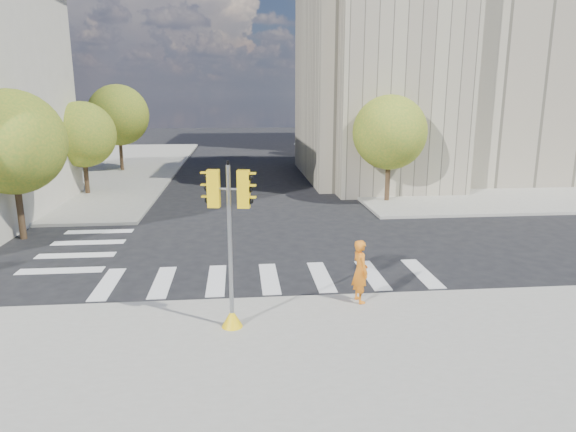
# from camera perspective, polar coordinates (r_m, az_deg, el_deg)

# --- Properties ---
(ground) EXTENTS (160.00, 160.00, 0.00)m
(ground) POSITION_cam_1_polar(r_m,az_deg,el_deg) (19.63, -2.15, -4.92)
(ground) COLOR black
(ground) RESTS_ON ground
(sidewalk_far_right) EXTENTS (28.00, 40.00, 0.15)m
(sidewalk_far_right) POSITION_cam_1_polar(r_m,az_deg,el_deg) (49.71, 19.67, 5.57)
(sidewalk_far_right) COLOR gray
(sidewalk_far_right) RESTS_ON ground
(sidewalk_far_left) EXTENTS (28.00, 40.00, 0.15)m
(sidewalk_far_left) POSITION_cam_1_polar(r_m,az_deg,el_deg) (48.84, -28.40, 4.61)
(sidewalk_far_left) COLOR gray
(sidewalk_far_left) RESTS_ON ground
(civic_building) EXTENTS (26.00, 16.00, 19.39)m
(civic_building) POSITION_cam_1_polar(r_m,az_deg,el_deg) (41.26, 18.87, 14.22)
(civic_building) COLOR #9C947C
(civic_building) RESTS_ON ground
(office_tower) EXTENTS (20.00, 18.00, 30.00)m
(office_tower) POSITION_cam_1_polar(r_m,az_deg,el_deg) (65.45, 16.21, 20.64)
(office_tower) COLOR #9EA0A3
(office_tower) RESTS_ON ground
(tree_lw_near) EXTENTS (4.40, 4.40, 6.41)m
(tree_lw_near) POSITION_cam_1_polar(r_m,az_deg,el_deg) (24.58, -28.34, 7.22)
(tree_lw_near) COLOR #382616
(tree_lw_near) RESTS_ON ground
(tree_lw_mid) EXTENTS (4.00, 4.00, 5.77)m
(tree_lw_mid) POSITION_cam_1_polar(r_m,az_deg,el_deg) (34.03, -21.87, 8.39)
(tree_lw_mid) COLOR #382616
(tree_lw_mid) RESTS_ON ground
(tree_lw_far) EXTENTS (4.80, 4.80, 6.95)m
(tree_lw_far) POSITION_cam_1_polar(r_m,az_deg,el_deg) (43.67, -18.34, 10.59)
(tree_lw_far) COLOR #382616
(tree_lw_far) RESTS_ON ground
(tree_re_near) EXTENTS (4.20, 4.20, 6.16)m
(tree_re_near) POSITION_cam_1_polar(r_m,az_deg,el_deg) (29.94, 11.24, 9.09)
(tree_re_near) COLOR #382616
(tree_re_near) RESTS_ON ground
(tree_re_mid) EXTENTS (4.60, 4.60, 6.66)m
(tree_re_mid) POSITION_cam_1_polar(r_m,az_deg,el_deg) (41.54, 6.47, 10.80)
(tree_re_mid) COLOR #382616
(tree_re_mid) RESTS_ON ground
(tree_re_far) EXTENTS (4.00, 4.00, 5.88)m
(tree_re_far) POSITION_cam_1_polar(r_m,az_deg,el_deg) (53.35, 3.76, 10.89)
(tree_re_far) COLOR #382616
(tree_re_far) RESTS_ON ground
(lamp_near) EXTENTS (0.35, 0.18, 8.11)m
(lamp_near) POSITION_cam_1_polar(r_m,az_deg,el_deg) (33.89, 10.15, 10.50)
(lamp_near) COLOR black
(lamp_near) RESTS_ON sidewalk_far_right
(lamp_far) EXTENTS (0.35, 0.18, 8.11)m
(lamp_far) POSITION_cam_1_polar(r_m,az_deg,el_deg) (47.51, 5.57, 11.41)
(lamp_far) COLOR black
(lamp_far) RESTS_ON sidewalk_far_right
(traffic_signal) EXTENTS (1.08, 0.56, 4.43)m
(traffic_signal) POSITION_cam_1_polar(r_m,az_deg,el_deg) (13.32, -6.41, -4.82)
(traffic_signal) COLOR yellow
(traffic_signal) RESTS_ON sidewalk_near
(photographer) EXTENTS (0.59, 0.77, 1.90)m
(photographer) POSITION_cam_1_polar(r_m,az_deg,el_deg) (15.30, 8.02, -6.08)
(photographer) COLOR orange
(photographer) RESTS_ON sidewalk_near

